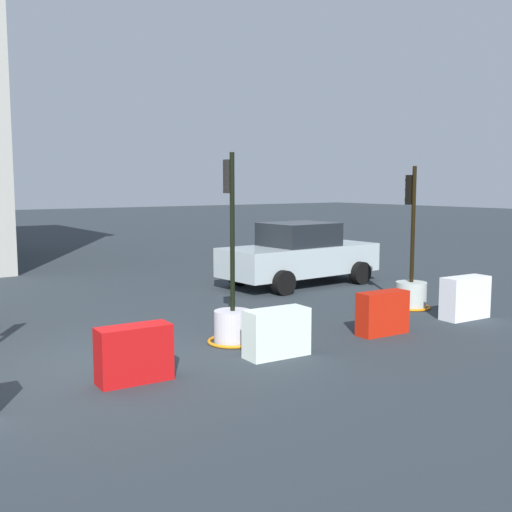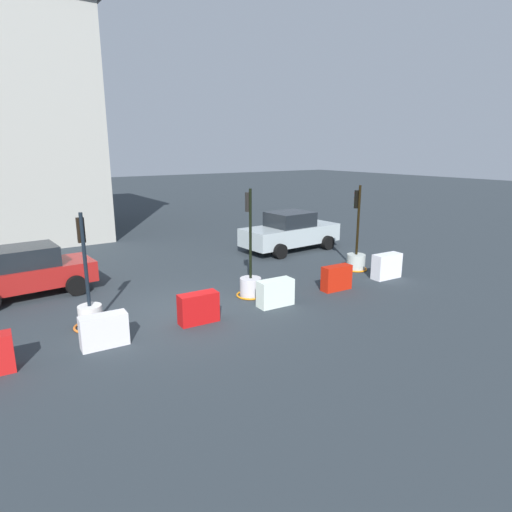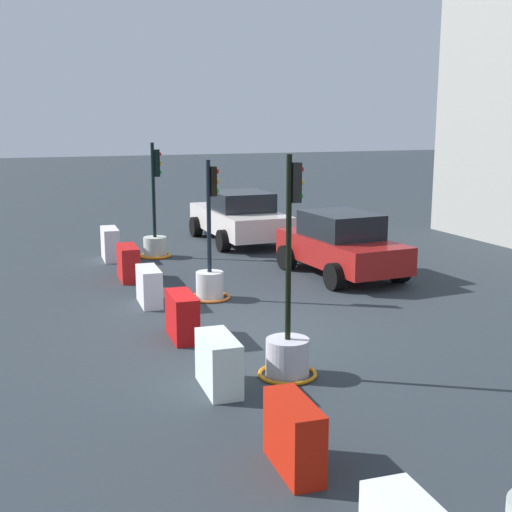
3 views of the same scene
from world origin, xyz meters
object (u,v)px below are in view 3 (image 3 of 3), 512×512
(construction_barrier_2, at_px, (149,286))
(construction_barrier_3, at_px, (182,316))
(construction_barrier_1, at_px, (128,263))
(traffic_light_1, at_px, (210,277))
(construction_barrier_5, at_px, (294,436))
(construction_barrier_4, at_px, (219,363))
(car_red_compact, at_px, (341,244))
(traffic_light_0, at_px, (155,240))
(traffic_light_2, at_px, (288,347))
(car_white_van, at_px, (239,217))
(construction_barrier_0, at_px, (110,244))

(construction_barrier_2, height_order, construction_barrier_3, construction_barrier_3)
(construction_barrier_1, bearing_deg, construction_barrier_2, -0.58)
(traffic_light_1, xyz_separation_m, construction_barrier_5, (7.35, -1.35, -0.09))
(traffic_light_1, bearing_deg, construction_barrier_2, -90.69)
(construction_barrier_4, bearing_deg, construction_barrier_2, 179.08)
(construction_barrier_2, height_order, car_red_compact, car_red_compact)
(traffic_light_0, distance_m, car_red_compact, 5.42)
(construction_barrier_3, bearing_deg, traffic_light_0, 170.59)
(traffic_light_2, height_order, construction_barrier_2, traffic_light_2)
(traffic_light_1, height_order, car_white_van, traffic_light_1)
(construction_barrier_5, bearing_deg, construction_barrier_4, -178.88)
(construction_barrier_1, distance_m, construction_barrier_2, 2.38)
(traffic_light_0, relative_size, construction_barrier_3, 2.97)
(traffic_light_1, bearing_deg, car_red_compact, 104.78)
(traffic_light_1, bearing_deg, construction_barrier_0, -165.23)
(construction_barrier_5, relative_size, car_white_van, 0.23)
(traffic_light_2, distance_m, construction_barrier_2, 4.87)
(traffic_light_0, distance_m, construction_barrier_0, 1.24)
(traffic_light_2, distance_m, construction_barrier_3, 2.52)
(construction_barrier_3, xyz_separation_m, car_white_van, (-8.74, 4.22, 0.38))
(traffic_light_2, xyz_separation_m, construction_barrier_2, (-4.75, -1.05, -0.07))
(traffic_light_2, relative_size, construction_barrier_1, 2.94)
(construction_barrier_4, relative_size, car_white_van, 0.24)
(car_white_van, bearing_deg, construction_barrier_4, -21.26)
(traffic_light_0, relative_size, construction_barrier_4, 2.91)
(construction_barrier_3, distance_m, car_red_compact, 6.01)
(traffic_light_2, xyz_separation_m, construction_barrier_3, (-2.31, -1.01, -0.05))
(construction_barrier_5, height_order, car_white_van, car_white_van)
(traffic_light_0, distance_m, traffic_light_2, 9.63)
(construction_barrier_2, bearing_deg, traffic_light_1, 89.31)
(construction_barrier_3, relative_size, car_white_van, 0.23)
(car_white_van, height_order, car_red_compact, car_white_van)
(traffic_light_1, distance_m, traffic_light_2, 4.74)
(construction_barrier_4, bearing_deg, car_red_compact, 138.98)
(construction_barrier_5, bearing_deg, car_red_compact, 148.93)
(traffic_light_2, relative_size, construction_barrier_0, 2.93)
(traffic_light_1, xyz_separation_m, car_red_compact, (-0.97, 3.67, 0.29))
(traffic_light_1, xyz_separation_m, construction_barrier_0, (-4.94, -1.30, -0.05))
(car_red_compact, bearing_deg, traffic_light_0, -136.41)
(traffic_light_1, xyz_separation_m, construction_barrier_1, (-2.40, -1.29, -0.08))
(construction_barrier_2, bearing_deg, construction_barrier_4, -0.92)
(construction_barrier_1, relative_size, construction_barrier_5, 1.09)
(traffic_light_1, xyz_separation_m, construction_barrier_2, (-0.02, -1.32, -0.10))
(construction_barrier_4, distance_m, construction_barrier_5, 2.50)
(traffic_light_0, relative_size, car_white_van, 0.69)
(traffic_light_1, height_order, car_red_compact, traffic_light_1)
(traffic_light_1, distance_m, construction_barrier_4, 5.05)
(traffic_light_0, height_order, traffic_light_2, traffic_light_2)
(traffic_light_0, xyz_separation_m, car_red_compact, (3.92, 3.73, 0.29))
(traffic_light_2, bearing_deg, construction_barrier_4, -84.14)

